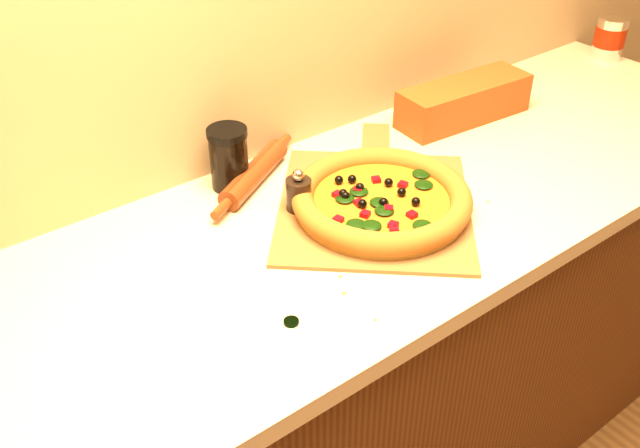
# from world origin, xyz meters

# --- Properties ---
(cabinet) EXTENTS (2.80, 0.65, 0.86)m
(cabinet) POSITION_xyz_m (0.00, 1.43, 0.43)
(cabinet) COLOR #461F0F
(cabinet) RESTS_ON ground
(countertop) EXTENTS (2.84, 0.68, 0.04)m
(countertop) POSITION_xyz_m (0.00, 1.43, 0.88)
(countertop) COLOR beige
(countertop) RESTS_ON cabinet
(pizza_peel) EXTENTS (0.58, 0.59, 0.01)m
(pizza_peel) POSITION_xyz_m (0.28, 1.43, 0.90)
(pizza_peel) COLOR brown
(pizza_peel) RESTS_ON countertop
(pizza) EXTENTS (0.37, 0.37, 0.05)m
(pizza) POSITION_xyz_m (0.27, 1.40, 0.93)
(pizza) COLOR #B98C2E
(pizza) RESTS_ON pizza_peel
(bottle_cap) EXTENTS (0.03, 0.03, 0.01)m
(bottle_cap) POSITION_xyz_m (-0.07, 1.24, 0.90)
(bottle_cap) COLOR black
(bottle_cap) RESTS_ON countertop
(pepper_grinder) EXTENTS (0.05, 0.05, 0.10)m
(pepper_grinder) POSITION_xyz_m (0.14, 1.51, 0.94)
(pepper_grinder) COLOR black
(pepper_grinder) RESTS_ON countertop
(rolling_pin) EXTENTS (0.32, 0.20, 0.05)m
(rolling_pin) POSITION_xyz_m (0.13, 1.66, 0.92)
(rolling_pin) COLOR #55210E
(rolling_pin) RESTS_ON countertop
(coffee_canister) EXTENTS (0.09, 0.09, 0.12)m
(coffee_canister) POSITION_xyz_m (1.37, 1.61, 0.96)
(coffee_canister) COLOR silver
(coffee_canister) RESTS_ON countertop
(bread_bag) EXTENTS (0.37, 0.14, 0.10)m
(bread_bag) POSITION_xyz_m (0.72, 1.59, 0.95)
(bread_bag) COLOR brown
(bread_bag) RESTS_ON countertop
(dark_jar) EXTENTS (0.09, 0.09, 0.14)m
(dark_jar) POSITION_xyz_m (0.08, 1.68, 0.97)
(dark_jar) COLOR black
(dark_jar) RESTS_ON countertop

